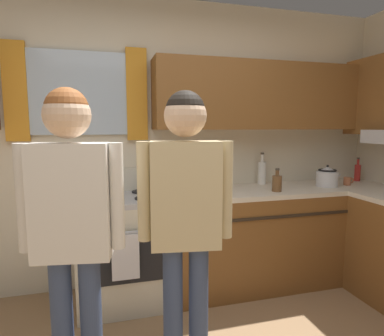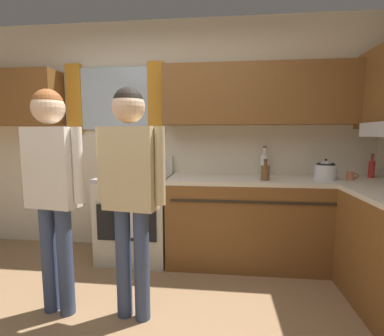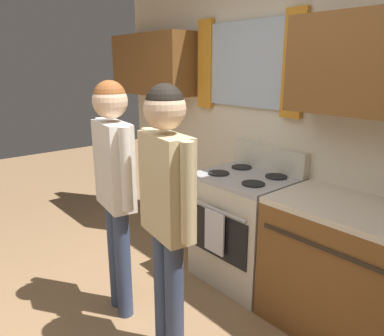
% 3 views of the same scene
% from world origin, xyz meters
% --- Properties ---
extents(back_wall_unit, '(4.60, 0.42, 2.60)m').
position_xyz_m(back_wall_unit, '(0.07, 1.83, 1.46)').
color(back_wall_unit, beige).
rests_on(back_wall_unit, ground).
extents(stove_oven, '(0.72, 0.67, 1.10)m').
position_xyz_m(stove_oven, '(-0.27, 1.54, 0.47)').
color(stove_oven, beige).
rests_on(stove_oven, ground).
extents(adult_left, '(0.51, 0.22, 1.65)m').
position_xyz_m(adult_left, '(-0.56, 0.53, 1.04)').
color(adult_left, '#38476B').
rests_on(adult_left, ground).
extents(adult_in_plaid, '(0.51, 0.22, 1.66)m').
position_xyz_m(adult_in_plaid, '(0.02, 0.53, 1.04)').
color(adult_in_plaid, '#38476B').
rests_on(adult_in_plaid, ground).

